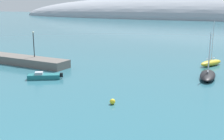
# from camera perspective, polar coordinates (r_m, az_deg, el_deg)

# --- Properties ---
(breakwater_rocks) EXTENTS (25.95, 6.49, 1.45)m
(breakwater_rocks) POSITION_cam_1_polar(r_m,az_deg,el_deg) (59.77, -19.16, 2.08)
(breakwater_rocks) COLOR #66605B
(breakwater_rocks) RESTS_ON ground
(distant_ridge) EXTENTS (354.04, 83.79, 35.99)m
(distant_ridge) POSITION_cam_1_polar(r_m,az_deg,el_deg) (238.49, 20.62, 9.54)
(distant_ridge) COLOR #999EA8
(distant_ridge) RESTS_ON ground
(sailboat_yellow_near_shore) EXTENTS (4.30, 5.73, 8.33)m
(sailboat_yellow_near_shore) POSITION_cam_1_polar(r_m,az_deg,el_deg) (56.72, 18.95, 1.39)
(sailboat_yellow_near_shore) COLOR yellow
(sailboat_yellow_near_shore) RESTS_ON water
(sailboat_black_outer_mooring) EXTENTS (2.56, 7.41, 7.01)m
(sailboat_black_outer_mooring) POSITION_cam_1_polar(r_m,az_deg,el_deg) (47.09, 18.37, -0.95)
(sailboat_black_outer_mooring) COLOR black
(sailboat_black_outer_mooring) RESTS_ON water
(motorboat_teal_foreground) EXTENTS (5.12, 3.69, 1.13)m
(motorboat_teal_foreground) POSITION_cam_1_polar(r_m,az_deg,el_deg) (45.54, -13.29, -1.24)
(motorboat_teal_foreground) COLOR #1E6B70
(motorboat_teal_foreground) RESTS_ON water
(mooring_buoy_yellow) EXTENTS (0.65, 0.65, 0.65)m
(mooring_buoy_yellow) POSITION_cam_1_polar(r_m,az_deg,el_deg) (33.45, 0.09, -6.24)
(mooring_buoy_yellow) COLOR yellow
(mooring_buoy_yellow) RESTS_ON water
(harbor_lamp_post) EXTENTS (0.36, 0.36, 4.83)m
(harbor_lamp_post) POSITION_cam_1_polar(r_m,az_deg,el_deg) (56.15, -15.23, 5.47)
(harbor_lamp_post) COLOR black
(harbor_lamp_post) RESTS_ON breakwater_rocks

